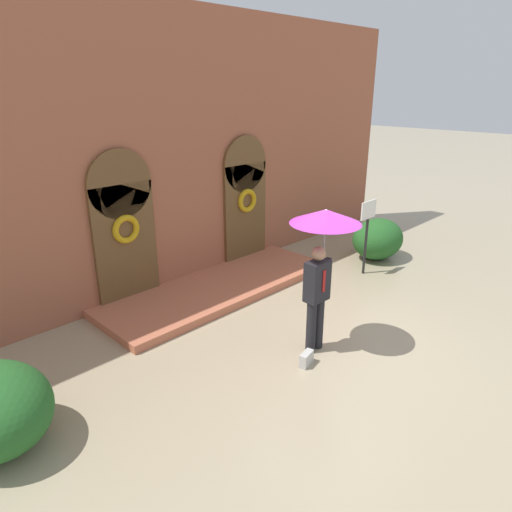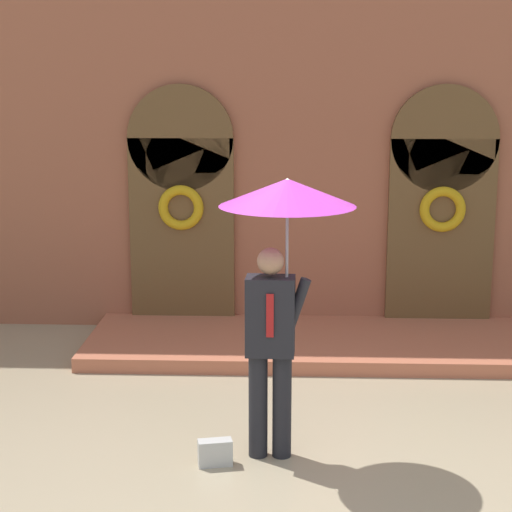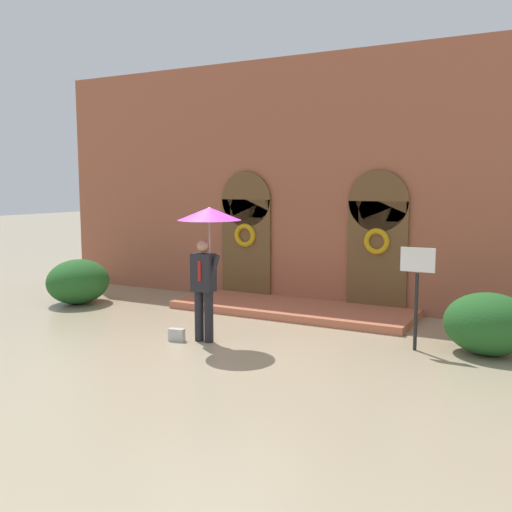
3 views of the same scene
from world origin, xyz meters
The scene contains 4 objects.
ground_plane centered at (0.00, 0.00, 0.00)m, with size 80.00×80.00×0.00m, color tan.
building_facade centered at (0.00, 4.15, 2.68)m, with size 14.00×2.30×5.60m.
person_with_umbrella centered at (-0.31, 0.21, 1.91)m, with size 1.10×1.10×2.36m.
handbag centered at (-0.86, 0.01, 0.11)m, with size 0.28×0.12×0.22m, color #B7B7B2.
Camera 2 is at (-0.26, -6.52, 3.18)m, focal length 60.00 mm.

